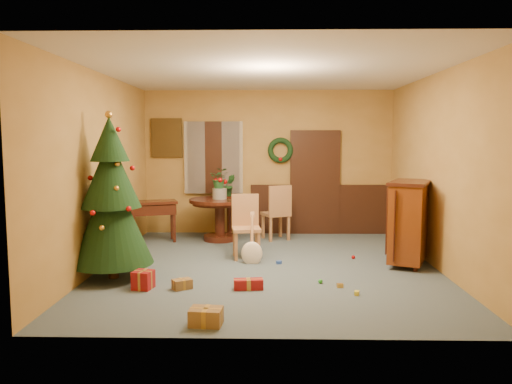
{
  "coord_description": "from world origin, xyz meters",
  "views": [
    {
      "loc": [
        -0.02,
        -7.38,
        1.91
      ],
      "look_at": [
        -0.19,
        0.4,
        1.09
      ],
      "focal_mm": 35.0,
      "sensor_mm": 36.0,
      "label": 1
    }
  ],
  "objects_px": {
    "dining_table": "(220,211)",
    "sideboard": "(409,220)",
    "writing_desk": "(153,211)",
    "chair_near": "(246,224)",
    "christmas_tree": "(111,200)"
  },
  "relations": [
    {
      "from": "dining_table",
      "to": "sideboard",
      "type": "bearing_deg",
      "value": -30.27
    },
    {
      "from": "sideboard",
      "to": "chair_near",
      "type": "bearing_deg",
      "value": 169.98
    },
    {
      "from": "dining_table",
      "to": "writing_desk",
      "type": "bearing_deg",
      "value": -172.01
    },
    {
      "from": "writing_desk",
      "to": "christmas_tree",
      "type": "bearing_deg",
      "value": -90.0
    },
    {
      "from": "christmas_tree",
      "to": "sideboard",
      "type": "distance_m",
      "value": 4.4
    },
    {
      "from": "dining_table",
      "to": "chair_near",
      "type": "xyz_separation_m",
      "value": [
        0.55,
        -1.35,
        -0.01
      ]
    },
    {
      "from": "writing_desk",
      "to": "sideboard",
      "type": "distance_m",
      "value": 4.59
    },
    {
      "from": "christmas_tree",
      "to": "writing_desk",
      "type": "bearing_deg",
      "value": 90.0
    },
    {
      "from": "chair_near",
      "to": "sideboard",
      "type": "bearing_deg",
      "value": -10.02
    },
    {
      "from": "christmas_tree",
      "to": "writing_desk",
      "type": "height_order",
      "value": "christmas_tree"
    },
    {
      "from": "dining_table",
      "to": "christmas_tree",
      "type": "height_order",
      "value": "christmas_tree"
    },
    {
      "from": "dining_table",
      "to": "sideboard",
      "type": "xyz_separation_m",
      "value": [
        3.07,
        -1.79,
        0.13
      ]
    },
    {
      "from": "dining_table",
      "to": "writing_desk",
      "type": "distance_m",
      "value": 1.25
    },
    {
      "from": "sideboard",
      "to": "christmas_tree",
      "type": "bearing_deg",
      "value": -168.96
    },
    {
      "from": "chair_near",
      "to": "writing_desk",
      "type": "height_order",
      "value": "chair_near"
    }
  ]
}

